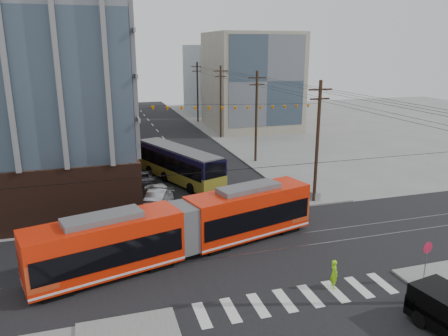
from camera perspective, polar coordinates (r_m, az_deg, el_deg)
The scene contains 14 objects.
ground at distance 28.45m, azimuth 6.88°, elevation -13.45°, with size 160.00×160.00×0.00m, color slate.
bg_bldg_nw_near at distance 75.08m, azimuth -22.39°, elevation 10.85°, with size 18.00×16.00×18.00m, color #8C99A5.
bg_bldg_ne_near at distance 75.61m, azimuth 3.59°, elevation 11.24°, with size 14.00×14.00×16.00m, color gray.
bg_bldg_nw_far at distance 94.78m, azimuth -19.60°, elevation 12.49°, with size 16.00×18.00×20.00m, color gray.
bg_bldg_ne_far at distance 95.20m, azimuth 0.45°, elevation 11.57°, with size 16.00×16.00×14.00m, color #8C99A5.
utility_pole_far at distance 81.28m, azimuth -3.48°, elevation 9.78°, with size 0.30×0.30×11.00m, color black.
streetcar at distance 29.77m, azimuth -5.32°, elevation -7.85°, with size 20.20×2.84×3.89m, color red, non-canonical shape.
city_bus at distance 46.06m, azimuth -5.99°, elevation 0.53°, with size 2.81×12.95×3.67m, color black, non-canonical shape.
parked_car_silver at distance 39.92m, azimuth -8.41°, elevation -3.55°, with size 1.63×4.66×1.54m, color #A4A9AF.
parked_car_white at distance 41.57m, azimuth -8.61°, elevation -2.94°, with size 1.83×4.51×1.31m, color silver.
parked_car_grey at distance 46.32m, azimuth -10.56°, elevation -1.12°, with size 2.10×4.55×1.27m, color #54565B.
pedestrian at distance 27.11m, azimuth 14.17°, elevation -13.27°, with size 0.65×0.43×1.78m, color #91EC16.
stop_sign at distance 29.24m, azimuth 24.82°, elevation -11.28°, with size 0.76×0.76×2.50m, color #B71636, non-canonical shape.
jersey_barrier at distance 42.25m, azimuth 10.25°, elevation -3.04°, with size 0.94×4.19×0.84m, color slate.
Camera 1 is at (-10.35, -22.63, 13.78)m, focal length 35.00 mm.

